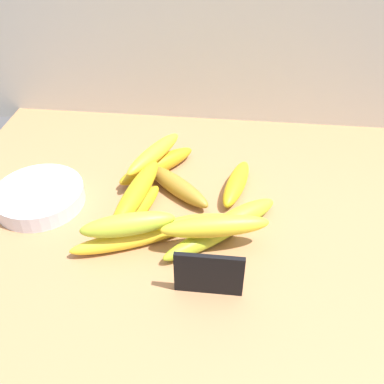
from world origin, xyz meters
TOP-DOWN VIEW (x-y plane):
  - counter_top at (0.00, 0.00)cm, footprint 110.00×76.00cm
  - chalkboard_sign at (1.58, -18.38)cm, footprint 11.00×1.80cm
  - fruit_bowl at (-33.82, 0.14)cm, footprint 17.62×17.62cm
  - banana_0 at (-13.73, -2.52)cm, footprint 9.09×17.34cm
  - banana_1 at (-12.11, 12.63)cm, footprint 16.24×16.95cm
  - banana_2 at (-6.87, 6.07)cm, footprint 16.17×14.61cm
  - banana_3 at (6.38, -2.02)cm, footprint 14.84×13.55cm
  - banana_4 at (5.26, 8.31)cm, footprint 7.18×16.04cm
  - banana_5 at (0.57, -8.04)cm, footprint 16.38×14.31cm
  - banana_6 at (-13.40, -9.84)cm, footprint 20.59×11.31cm
  - banana_7 at (-1.32, -4.24)cm, footprint 15.40×6.92cm
  - banana_8 at (-12.46, 11.75)cm, footprint 10.79×17.56cm
  - banana_9 at (-13.52, -1.19)cm, footprint 7.66×21.25cm
  - banana_10 at (-13.18, -9.85)cm, footprint 17.04×9.11cm
  - banana_11 at (1.88, -8.54)cm, footprint 19.49×7.84cm

SIDE VIEW (x-z plane):
  - counter_top at x=0.00cm, z-range 0.00..3.00cm
  - banana_5 at x=0.57cm, z-range 3.00..6.31cm
  - banana_6 at x=-13.40cm, z-range 3.00..6.34cm
  - banana_7 at x=-1.32cm, z-range 3.00..6.36cm
  - fruit_bowl at x=-33.82cm, z-range 3.00..6.47cm
  - banana_0 at x=-13.73cm, z-range 3.00..6.51cm
  - banana_4 at x=5.26cm, z-range 3.00..6.78cm
  - banana_2 at x=-6.87cm, z-range 3.00..6.91cm
  - banana_3 at x=6.38cm, z-range 3.00..6.97cm
  - banana_1 at x=-12.11cm, z-range 3.00..6.99cm
  - chalkboard_sign at x=1.58cm, z-range 2.66..11.06cm
  - banana_11 at x=1.88cm, z-range 6.31..10.15cm
  - banana_10 at x=-13.18cm, z-range 6.34..10.40cm
  - banana_9 at x=-13.52cm, z-range 6.51..10.33cm
  - banana_8 at x=-12.46cm, z-range 6.99..10.42cm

